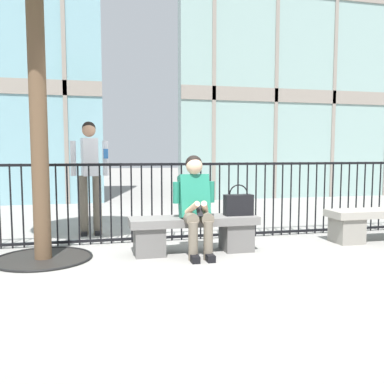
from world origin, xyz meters
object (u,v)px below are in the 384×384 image
object	(u,v)px
stone_bench	(194,231)
seated_person_with_phone	(196,202)
bystander_at_railing	(90,169)
stone_bench_far	(382,222)
handbag_on_bench	(238,204)

from	to	relation	value
stone_bench	seated_person_with_phone	bearing A→B (deg)	-94.07
bystander_at_railing	stone_bench_far	xyz separation A→B (m)	(4.02, -1.40, -0.73)
seated_person_with_phone	bystander_at_railing	bearing A→B (deg)	128.25
seated_person_with_phone	bystander_at_railing	xyz separation A→B (m)	(-1.26, 1.59, 0.35)
stone_bench	stone_bench_far	size ratio (longest dim) A/B	1.00
stone_bench_far	handbag_on_bench	bearing A→B (deg)	-178.01
handbag_on_bench	seated_person_with_phone	bearing A→B (deg)	-168.61
stone_bench	bystander_at_railing	xyz separation A→B (m)	(-1.26, 1.46, 0.73)
bystander_at_railing	stone_bench	bearing A→B (deg)	-49.18
handbag_on_bench	bystander_at_railing	size ratio (longest dim) A/B	0.23
seated_person_with_phone	stone_bench	bearing A→B (deg)	85.93
stone_bench_far	stone_bench	bearing A→B (deg)	-178.64
stone_bench	stone_bench_far	distance (m)	2.76
stone_bench	handbag_on_bench	world-z (taller)	handbag_on_bench
stone_bench	handbag_on_bench	distance (m)	0.66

